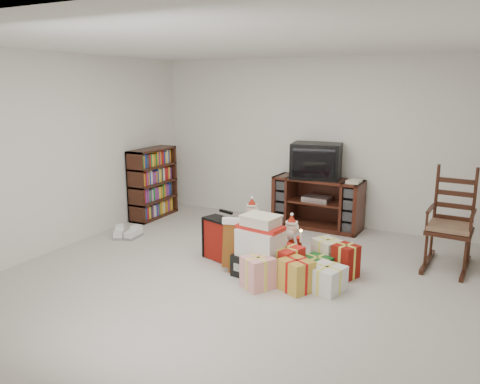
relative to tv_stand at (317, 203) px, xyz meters
name	(u,v)px	position (x,y,z in m)	size (l,w,h in m)	color
room	(235,167)	(-0.23, -2.24, 0.87)	(5.01, 5.01, 2.51)	beige
tv_stand	(317,203)	(0.00, 0.00, 0.00)	(1.34, 0.55, 0.75)	#3F1812
bookshelf	(153,184)	(-2.54, -0.63, 0.16)	(0.30, 0.91, 1.12)	#351A0E
rocking_chair	(449,232)	(1.85, -0.80, 0.04)	(0.55, 0.85, 1.23)	#351A0E
gift_pile	(261,250)	(0.01, -2.08, -0.07)	(0.61, 0.49, 0.69)	black
red_suitcase	(220,239)	(-0.64, -1.83, -0.11)	(0.45, 0.32, 0.61)	maroon
stocking	(233,244)	(-0.35, -2.07, -0.06)	(0.29, 0.13, 0.63)	#0C6C10
teddy_bear	(269,256)	(0.02, -1.87, -0.21)	(0.26, 0.23, 0.38)	brown
santa_figurine	(291,247)	(0.22, -1.69, -0.13)	(0.32, 0.30, 0.65)	maroon
mrs_claus_figurine	(252,228)	(-0.51, -1.22, -0.12)	(0.32, 0.31, 0.66)	maroon
sneaker_pair	(127,233)	(-2.24, -1.68, -0.32)	(0.42, 0.34, 0.11)	white
gift_cluster	(307,268)	(0.51, -1.96, -0.23)	(0.85, 1.24, 0.29)	red
crt_television	(316,161)	(-0.05, 0.01, 0.63)	(0.77, 0.61, 0.52)	black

